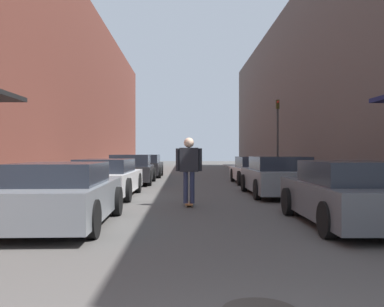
{
  "coord_description": "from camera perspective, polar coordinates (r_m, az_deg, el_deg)",
  "views": [
    {
      "loc": [
        -0.46,
        -1.63,
        1.45
      ],
      "look_at": [
        -0.17,
        12.37,
        1.41
      ],
      "focal_mm": 40.0,
      "sensor_mm": 36.0,
      "label": 1
    }
  ],
  "objects": [
    {
      "name": "curb_strip_right",
      "position": [
        24.9,
        11.0,
        -3.04
      ],
      "size": [
        1.8,
        45.34,
        0.12
      ],
      "color": "gray",
      "rests_on": "ground"
    },
    {
      "name": "building_row_right",
      "position": [
        25.89,
        17.36,
        8.33
      ],
      "size": [
        4.9,
        45.34,
        10.26
      ],
      "color": "#564C47",
      "rests_on": "ground"
    },
    {
      "name": "traffic_light",
      "position": [
        21.66,
        11.34,
        2.99
      ],
      "size": [
        0.16,
        0.22,
        3.94
      ],
      "color": "#2D2D2D",
      "rests_on": "curb_strip_right"
    },
    {
      "name": "parked_car_left_1",
      "position": [
        14.09,
        -11.3,
        -3.25
      ],
      "size": [
        1.89,
        4.76,
        1.23
      ],
      "color": "silver",
      "rests_on": "ground"
    },
    {
      "name": "skateboarder",
      "position": [
        11.54,
        -0.42,
        -1.38
      ],
      "size": [
        0.71,
        0.78,
        1.85
      ],
      "color": "brown",
      "rests_on": "ground"
    },
    {
      "name": "parked_car_left_3",
      "position": [
        25.2,
        -6.37,
        -1.69
      ],
      "size": [
        2.07,
        4.15,
        1.31
      ],
      "color": "#232326",
      "rests_on": "ground"
    },
    {
      "name": "parked_car_left_2",
      "position": [
        19.97,
        -8.08,
        -2.13
      ],
      "size": [
        2.05,
        4.48,
        1.34
      ],
      "color": "#232326",
      "rests_on": "ground"
    },
    {
      "name": "parked_car_right_1",
      "position": [
        14.67,
        11.35,
        -3.02
      ],
      "size": [
        2.03,
        4.54,
        1.31
      ],
      "color": "gray",
      "rests_on": "ground"
    },
    {
      "name": "curb_strip_left",
      "position": [
        24.72,
        -11.29,
        -3.06
      ],
      "size": [
        1.8,
        45.34,
        0.12
      ],
      "color": "gray",
      "rests_on": "ground"
    },
    {
      "name": "building_row_left",
      "position": [
        25.6,
        -17.76,
        8.16
      ],
      "size": [
        4.9,
        45.34,
        10.03
      ],
      "color": "brown",
      "rests_on": "ground"
    },
    {
      "name": "parked_car_right_0",
      "position": [
        9.05,
        19.94,
        -5.12
      ],
      "size": [
        1.85,
        4.36,
        1.28
      ],
      "color": "#515459",
      "rests_on": "ground"
    },
    {
      "name": "parked_car_left_0",
      "position": [
        8.83,
        -16.83,
        -5.29
      ],
      "size": [
        1.89,
        4.3,
        1.25
      ],
      "color": "gray",
      "rests_on": "ground"
    },
    {
      "name": "parked_car_right_2",
      "position": [
        20.04,
        8.38,
        -2.26
      ],
      "size": [
        1.92,
        4.25,
        1.25
      ],
      "color": "silver",
      "rests_on": "ground"
    },
    {
      "name": "ground",
      "position": [
        19.82,
        0.14,
        -4.03
      ],
      "size": [
        99.74,
        99.74,
        0.0
      ],
      "primitive_type": "plane",
      "color": "#4C4947"
    }
  ]
}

